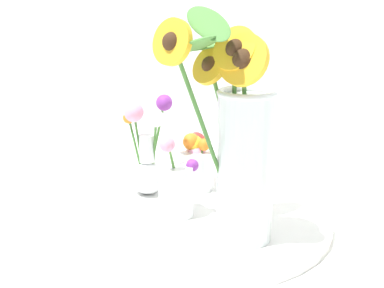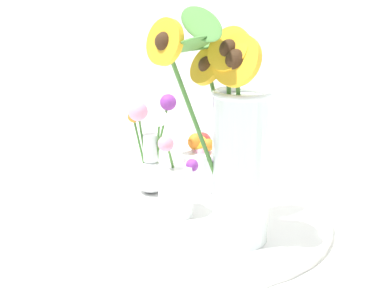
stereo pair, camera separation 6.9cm
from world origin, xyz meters
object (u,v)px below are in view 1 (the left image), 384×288
Objects in this scene: serving_tray at (192,217)px; vase_bulb_right at (147,156)px; mason_jar_sunflowers at (239,145)px; vase_small_back at (195,163)px; vase_small_center at (176,185)px.

vase_bulb_right reaches higher than serving_tray.
serving_tray is 0.23m from mason_jar_sunflowers.
vase_small_back is (-0.21, 0.15, -0.11)m from mason_jar_sunflowers.
vase_bulb_right is 1.76× the size of vase_small_back.
vase_small_back reaches higher than serving_tray.
vase_small_center reaches higher than vase_small_back.
serving_tray is 0.08m from vase_small_center.
vase_bulb_right reaches higher than vase_small_back.
mason_jar_sunflowers reaches higher than vase_small_back.
vase_bulb_right is (-0.27, 0.06, -0.09)m from mason_jar_sunflowers.
serving_tray is 2.51× the size of vase_bulb_right.
vase_bulb_right is (-0.12, 0.05, 0.02)m from vase_small_center.
serving_tray is at bearing -8.12° from vase_bulb_right.
vase_small_center is 0.15m from vase_small_back.
vase_bulb_right is at bearing 171.88° from serving_tray.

